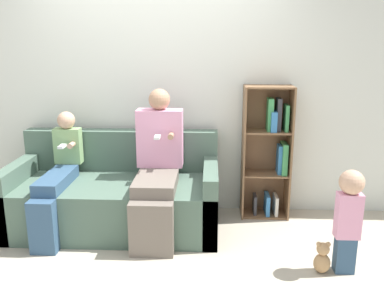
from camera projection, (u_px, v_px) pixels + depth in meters
The scene contains 8 objects.
ground_plane at pixel (143, 254), 3.45m from camera, with size 14.00×14.00×0.00m, color #B2A893.
back_wall at pixel (156, 90), 4.16m from camera, with size 10.00×0.06×2.55m.
couch at pixel (116, 196), 3.94m from camera, with size 1.96×0.92×0.88m.
adult_seated at pixel (157, 162), 3.73m from camera, with size 0.44×0.86×1.33m.
child_seated at pixel (57, 176), 3.74m from camera, with size 0.26×0.88×1.10m.
toddler_standing at pixel (349, 214), 3.09m from camera, with size 0.19×0.19×0.84m.
bookshelf at pixel (269, 151), 4.10m from camera, with size 0.48×0.29×1.34m.
teddy_bear at pixel (322, 258), 3.16m from camera, with size 0.13×0.11×0.26m.
Camera 1 is at (0.56, -3.09, 1.77)m, focal length 38.00 mm.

